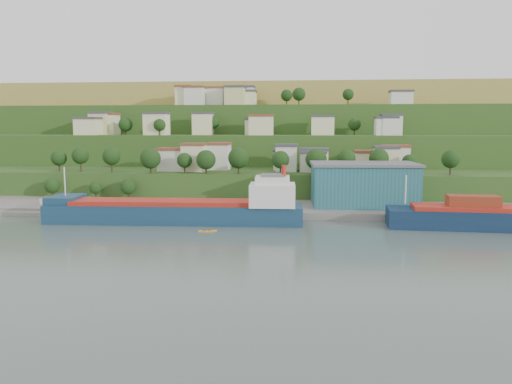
# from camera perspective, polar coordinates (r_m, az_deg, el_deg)

# --- Properties ---
(ground) EXTENTS (500.00, 500.00, 0.00)m
(ground) POSITION_cam_1_polar(r_m,az_deg,el_deg) (124.06, -4.29, -4.34)
(ground) COLOR #42504A
(ground) RESTS_ON ground
(quay) EXTENTS (220.00, 26.00, 4.00)m
(quay) POSITION_cam_1_polar(r_m,az_deg,el_deg) (149.77, 5.14, -2.31)
(quay) COLOR slate
(quay) RESTS_ON ground
(pebble_beach) EXTENTS (40.00, 18.00, 2.40)m
(pebble_beach) POSITION_cam_1_polar(r_m,az_deg,el_deg) (162.73, -22.35, -2.06)
(pebble_beach) COLOR slate
(pebble_beach) RESTS_ON ground
(hillside) EXTENTS (360.00, 211.35, 96.00)m
(hillside) POSITION_cam_1_polar(r_m,az_deg,el_deg) (290.13, 1.44, 2.45)
(hillside) COLOR #284719
(hillside) RESTS_ON ground
(cargo_ship_near) EXTENTS (68.37, 13.52, 17.47)m
(cargo_ship_near) POSITION_cam_1_polar(r_m,az_deg,el_deg) (134.11, -8.40, -2.29)
(cargo_ship_near) COLOR #13304A
(cargo_ship_near) RESTS_ON ground
(warehouse) EXTENTS (31.88, 20.47, 12.80)m
(warehouse) POSITION_cam_1_polar(r_m,az_deg,el_deg) (152.03, 12.16, 0.91)
(warehouse) COLOR #205A60
(warehouse) RESTS_ON quay
(caravan) EXTENTS (5.93, 3.67, 2.58)m
(caravan) POSITION_cam_1_polar(r_m,az_deg,el_deg) (163.26, -22.52, -1.16)
(caravan) COLOR silver
(caravan) RESTS_ON pebble_beach
(dinghy) EXTENTS (4.11, 2.09, 0.79)m
(dinghy) POSITION_cam_1_polar(r_m,az_deg,el_deg) (156.65, -19.74, -1.70)
(dinghy) COLOR silver
(dinghy) RESTS_ON pebble_beach
(kayak_orange) EXTENTS (3.29, 1.77, 0.83)m
(kayak_orange) POSITION_cam_1_polar(r_m,az_deg,el_deg) (122.46, -5.27, -4.39)
(kayak_orange) COLOR orange
(kayak_orange) RESTS_ON ground
(kayak_yellow) EXTENTS (3.39, 0.77, 0.84)m
(kayak_yellow) POSITION_cam_1_polar(r_m,az_deg,el_deg) (122.27, -5.85, -4.41)
(kayak_yellow) COLOR gold
(kayak_yellow) RESTS_ON ground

